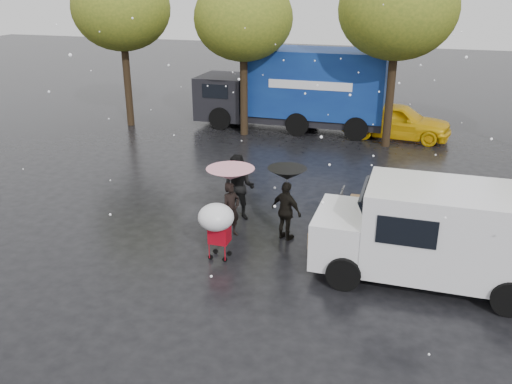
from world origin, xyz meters
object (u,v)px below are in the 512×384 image
(vendor_cart, at_px, (373,205))
(yellow_taxi, at_px, (397,121))
(shopping_cart, at_px, (217,220))
(white_van, at_px, (436,233))
(blue_truck, at_px, (297,89))
(person_black, at_px, (286,211))
(person_pink, at_px, (231,210))

(vendor_cart, relative_size, yellow_taxi, 0.35)
(shopping_cart, height_order, white_van, white_van)
(vendor_cart, distance_m, blue_truck, 10.75)
(vendor_cart, relative_size, blue_truck, 0.18)
(vendor_cart, bearing_deg, person_black, -150.45)
(person_pink, distance_m, blue_truck, 11.26)
(person_black, bearing_deg, shopping_cart, 77.25)
(blue_truck, bearing_deg, white_van, -63.71)
(blue_truck, height_order, yellow_taxi, blue_truck)
(vendor_cart, bearing_deg, blue_truck, 114.16)
(white_van, bearing_deg, person_pink, 171.04)
(vendor_cart, xyz_separation_m, shopping_cart, (-3.33, -2.79, 0.34))
(person_pink, relative_size, blue_truck, 0.18)
(vendor_cart, bearing_deg, yellow_taxi, 89.90)
(person_pink, distance_m, vendor_cart, 3.74)
(white_van, bearing_deg, shopping_cart, -173.16)
(yellow_taxi, bearing_deg, blue_truck, 91.24)
(person_black, relative_size, yellow_taxi, 0.35)
(person_pink, height_order, yellow_taxi, yellow_taxi)
(white_van, xyz_separation_m, blue_truck, (-5.91, 11.97, 0.60))
(shopping_cart, xyz_separation_m, white_van, (4.86, 0.58, 0.10))
(person_black, height_order, yellow_taxi, person_black)
(person_pink, bearing_deg, yellow_taxi, 11.28)
(vendor_cart, bearing_deg, shopping_cart, -140.01)
(vendor_cart, distance_m, shopping_cart, 4.35)
(vendor_cart, distance_m, white_van, 2.72)
(person_pink, bearing_deg, shopping_cart, -145.26)
(vendor_cart, bearing_deg, person_pink, -157.72)
(shopping_cart, height_order, blue_truck, blue_truck)
(person_pink, bearing_deg, vendor_cart, -38.69)
(person_black, distance_m, yellow_taxi, 10.82)
(white_van, bearing_deg, vendor_cart, 124.83)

